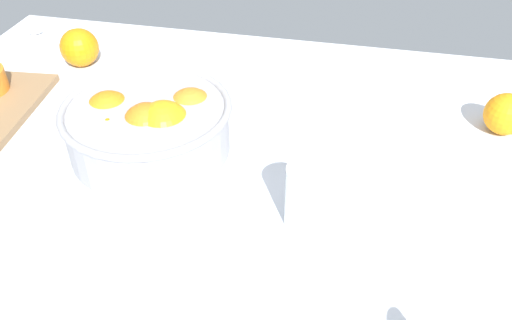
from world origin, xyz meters
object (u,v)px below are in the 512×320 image
at_px(loose_orange_1, 506,114).
at_px(loose_orange_0, 79,48).
at_px(second_glass, 307,200).
at_px(fruit_bowl, 149,126).
at_px(spoon, 55,30).

bearing_deg(loose_orange_1, loose_orange_0, 174.98).
bearing_deg(second_glass, loose_orange_1, 44.14).
height_order(fruit_bowl, second_glass, fruit_bowl).
xyz_separation_m(fruit_bowl, loose_orange_1, (0.57, 0.18, -0.02)).
distance_m(fruit_bowl, loose_orange_1, 0.60).
xyz_separation_m(fruit_bowl, spoon, (-0.39, 0.39, -0.05)).
bearing_deg(second_glass, loose_orange_0, 145.20).
bearing_deg(spoon, second_glass, -37.09).
bearing_deg(fruit_bowl, loose_orange_1, 18.01).
bearing_deg(second_glass, spoon, 142.91).
relative_size(fruit_bowl, second_glass, 2.80).
bearing_deg(spoon, loose_orange_0, -44.50).
height_order(second_glass, loose_orange_0, second_glass).
relative_size(second_glass, spoon, 0.60).
xyz_separation_m(second_glass, loose_orange_1, (0.30, 0.29, -0.00)).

